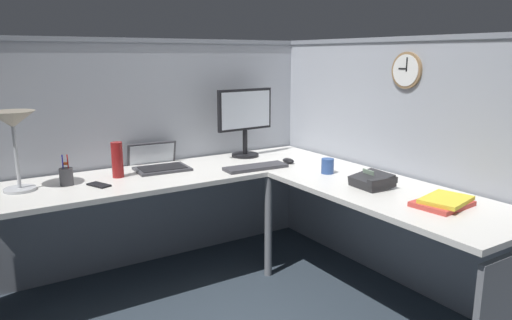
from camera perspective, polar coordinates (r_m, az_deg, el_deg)
name	(u,v)px	position (r m, az deg, el deg)	size (l,w,h in m)	color
ground_plane	(261,290)	(3.15, 0.63, -15.36)	(6.80, 6.80, 0.00)	#2D3842
cubicle_wall_back	(152,152)	(3.47, -12.36, 0.94)	(2.57, 0.12, 1.58)	#999EA8
cubicle_wall_right	(395,161)	(3.23, 16.34, -0.11)	(0.12, 2.37, 1.58)	#999EA8
desk	(245,201)	(2.79, -1.31, -4.99)	(2.35, 2.15, 0.73)	silver
monitor	(245,117)	(3.50, -1.31, 5.14)	(0.46, 0.20, 0.50)	black
laptop	(158,164)	(3.27, -11.71, -0.42)	(0.36, 0.40, 0.22)	#38383D
keyboard	(256,167)	(3.15, -0.03, -0.88)	(0.43, 0.14, 0.02)	#38383D
computer_mouse	(288,161)	(3.33, 3.89, -0.09)	(0.06, 0.10, 0.03)	black
desk_lamp_dome	(13,126)	(2.89, -27.11, 3.64)	(0.24, 0.24, 0.44)	#B7BABF
pen_cup	(66,176)	(2.97, -21.79, -1.82)	(0.08, 0.08, 0.18)	#4C4C51
cell_phone	(99,185)	(2.90, -18.31, -2.86)	(0.07, 0.14, 0.01)	black
thermos_flask	(117,160)	(3.04, -16.29, 0.02)	(0.07, 0.07, 0.22)	maroon
office_phone	(373,181)	(2.79, 13.82, -2.50)	(0.20, 0.22, 0.11)	#232326
book_stack	(444,202)	(2.56, 21.57, -4.71)	(0.31, 0.25, 0.04)	#BF3F38
coffee_mug	(328,166)	(3.06, 8.57, -0.72)	(0.08, 0.08, 0.10)	#2D4C8C
wall_clock	(407,70)	(3.06, 17.66, 10.21)	(0.04, 0.22, 0.22)	olive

